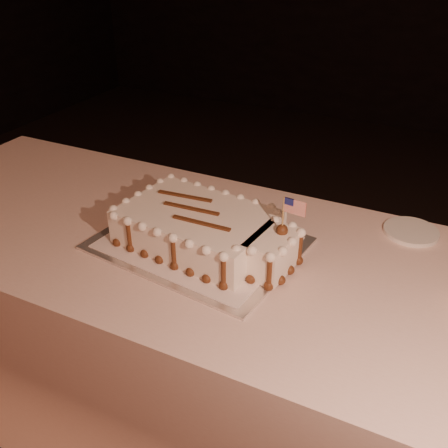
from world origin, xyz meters
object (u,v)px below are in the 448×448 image
at_px(banquet_table, 240,355).
at_px(side_plate, 411,231).
at_px(cake_board, 198,243).
at_px(sheet_cake, 206,230).

xyz_separation_m(banquet_table, side_plate, (0.39, 0.31, 0.38)).
relative_size(banquet_table, side_plate, 15.53).
distance_m(banquet_table, side_plate, 0.63).
bearing_deg(banquet_table, cake_board, -175.82).
bearing_deg(banquet_table, side_plate, 38.60).
height_order(sheet_cake, side_plate, sheet_cake).
relative_size(sheet_cake, side_plate, 3.38).
distance_m(banquet_table, sheet_cake, 0.45).
bearing_deg(side_plate, banquet_table, -141.40).
relative_size(banquet_table, cake_board, 4.49).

